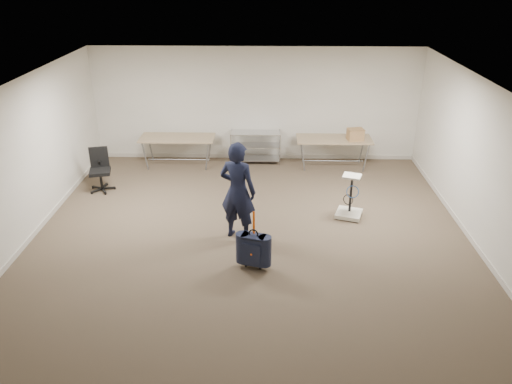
{
  "coord_description": "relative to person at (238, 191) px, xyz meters",
  "views": [
    {
      "loc": [
        0.29,
        -7.52,
        4.63
      ],
      "look_at": [
        0.1,
        0.3,
        0.99
      ],
      "focal_mm": 35.0,
      "sensor_mm": 36.0,
      "label": 1
    }
  ],
  "objects": [
    {
      "name": "folding_table_right",
      "position": [
        2.12,
        3.48,
        -0.24
      ],
      "size": [
        1.8,
        0.75,
        0.73
      ],
      "color": "#8E7257",
      "rests_on": "ground"
    },
    {
      "name": "room_shell",
      "position": [
        0.22,
        0.91,
        -0.87
      ],
      "size": [
        8.0,
        9.0,
        9.0
      ],
      "color": "beige",
      "rests_on": "ground"
    },
    {
      "name": "office_chair",
      "position": [
        -3.14,
        2.0,
        -0.63
      ],
      "size": [
        0.57,
        0.57,
        0.94
      ],
      "color": "black",
      "rests_on": "ground"
    },
    {
      "name": "person",
      "position": [
        0.0,
        0.0,
        0.0
      ],
      "size": [
        0.78,
        0.64,
        1.84
      ],
      "primitive_type": "imported",
      "rotation": [
        0.0,
        0.0,
        2.79
      ],
      "color": "black",
      "rests_on": "ground"
    },
    {
      "name": "ground",
      "position": [
        0.22,
        -0.47,
        -0.92
      ],
      "size": [
        9.0,
        9.0,
        0.0
      ],
      "primitive_type": "plane",
      "color": "#483C2C",
      "rests_on": "ground"
    },
    {
      "name": "suitcase",
      "position": [
        0.31,
        -1.04,
        -0.56
      ],
      "size": [
        0.43,
        0.32,
        1.04
      ],
      "color": "#161D32",
      "rests_on": "ground"
    },
    {
      "name": "cardboard_box",
      "position": [
        2.61,
        3.38,
        -0.05
      ],
      "size": [
        0.41,
        0.33,
        0.27
      ],
      "primitive_type": "cube",
      "rotation": [
        0.0,
        0.0,
        0.17
      ],
      "color": "#A4864C",
      "rests_on": "folding_table_right"
    },
    {
      "name": "wire_shelf",
      "position": [
        0.22,
        3.73,
        -0.48
      ],
      "size": [
        1.22,
        0.47,
        0.8
      ],
      "color": "#B9BBC0",
      "rests_on": "ground"
    },
    {
      "name": "folding_table_left",
      "position": [
        -1.68,
        3.48,
        -0.24
      ],
      "size": [
        1.8,
        0.75,
        0.73
      ],
      "color": "#8E7257",
      "rests_on": "ground"
    },
    {
      "name": "equipment_cart",
      "position": [
        2.15,
        0.85,
        -0.69
      ],
      "size": [
        0.61,
        0.61,
        0.89
      ],
      "color": "silver",
      "rests_on": "ground"
    }
  ]
}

